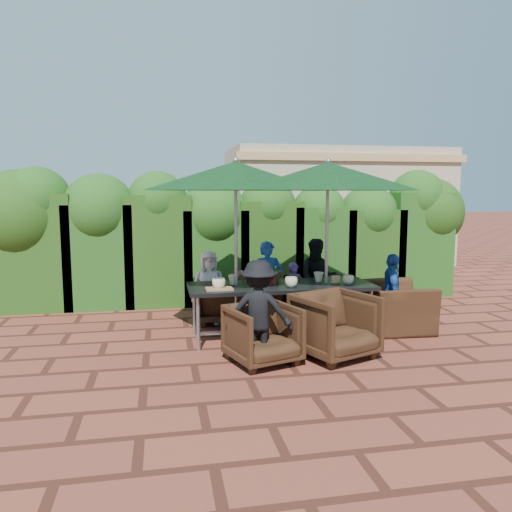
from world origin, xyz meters
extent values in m
plane|color=brown|center=(0.00, 0.00, 0.00)|extent=(80.00, 80.00, 0.00)
cube|color=black|center=(0.15, -0.23, 0.72)|extent=(2.53, 0.90, 0.05)
cube|color=gray|center=(0.15, -0.23, 0.12)|extent=(2.33, 0.05, 0.05)
cylinder|color=gray|center=(-1.01, -0.58, 0.35)|extent=(0.05, 0.05, 0.70)
cylinder|color=gray|center=(-1.01, 0.12, 0.35)|extent=(0.05, 0.05, 0.70)
cylinder|color=gray|center=(1.31, -0.58, 0.35)|extent=(0.05, 0.05, 0.70)
cylinder|color=gray|center=(1.31, 0.12, 0.35)|extent=(0.05, 0.05, 0.70)
cylinder|color=gray|center=(-0.47, -0.18, 0.01)|extent=(0.44, 0.44, 0.03)
cylinder|color=gray|center=(-0.47, -0.18, 1.20)|extent=(0.04, 0.04, 2.40)
cone|color=black|center=(-0.47, -0.18, 2.22)|extent=(2.42, 2.42, 0.38)
sphere|color=gray|center=(-0.47, -0.18, 2.42)|extent=(0.08, 0.08, 0.08)
cylinder|color=gray|center=(0.80, -0.22, 0.01)|extent=(0.44, 0.44, 0.03)
cylinder|color=gray|center=(0.80, -0.22, 1.20)|extent=(0.04, 0.04, 2.40)
cone|color=black|center=(0.80, -0.22, 2.22)|extent=(2.52, 2.52, 0.38)
sphere|color=gray|center=(0.80, -0.22, 2.42)|extent=(0.08, 0.08, 0.08)
imported|color=black|center=(-0.59, 0.78, 0.37)|extent=(0.74, 0.70, 0.73)
imported|color=black|center=(0.03, 0.82, 0.42)|extent=(1.01, 0.97, 0.84)
imported|color=black|center=(0.94, 0.65, 0.41)|extent=(1.03, 1.01, 0.81)
imported|color=black|center=(-0.30, -1.19, 0.38)|extent=(0.92, 0.89, 0.76)
imported|color=black|center=(0.61, -1.14, 0.43)|extent=(1.08, 1.05, 0.87)
imported|color=black|center=(1.89, -0.12, 0.46)|extent=(0.74, 1.08, 0.91)
imported|color=silver|center=(-0.75, 0.73, 0.56)|extent=(0.57, 0.35, 1.12)
imported|color=#1E4BA7|center=(0.16, 0.67, 0.63)|extent=(0.47, 0.39, 1.25)
imported|color=black|center=(0.98, 0.74, 0.64)|extent=(0.68, 0.50, 1.27)
imported|color=black|center=(-0.35, -1.17, 0.61)|extent=(0.85, 0.57, 1.22)
imported|color=#1E4BA7|center=(1.82, -0.16, 0.56)|extent=(0.49, 0.72, 1.12)
imported|color=#CA477E|center=(-0.21, 0.84, 0.39)|extent=(0.33, 0.29, 0.79)
imported|color=#804AA0|center=(0.59, 0.72, 0.45)|extent=(0.34, 0.28, 0.91)
imported|color=#23812E|center=(1.79, 4.20, 0.79)|extent=(1.56, 1.00, 1.58)
imported|color=#CA477E|center=(2.48, 4.41, 0.94)|extent=(1.06, 0.93, 1.88)
imported|color=#96959D|center=(3.40, 4.22, 0.94)|extent=(1.31, 1.15, 1.89)
imported|color=beige|center=(-0.73, -0.37, 0.82)|extent=(0.18, 0.18, 0.14)
imported|color=beige|center=(-0.49, -0.11, 0.82)|extent=(0.15, 0.15, 0.14)
imported|color=beige|center=(0.23, -0.44, 0.82)|extent=(0.17, 0.17, 0.13)
imported|color=beige|center=(0.72, -0.11, 0.82)|extent=(0.14, 0.14, 0.14)
imported|color=beige|center=(1.06, -0.37, 0.81)|extent=(0.15, 0.15, 0.12)
cylinder|color=#B20C0A|center=(0.04, -0.16, 0.83)|extent=(0.04, 0.04, 0.17)
cylinder|color=#4C230C|center=(0.13, -0.09, 0.83)|extent=(0.04, 0.04, 0.17)
cube|color=olive|center=(-0.73, -0.43, 0.76)|extent=(0.35, 0.25, 0.02)
cube|color=tan|center=(-0.09, -0.20, 0.80)|extent=(0.12, 0.06, 0.10)
cube|color=tan|center=(0.92, -0.25, 0.80)|extent=(0.12, 0.06, 0.10)
cube|color=#14350E|center=(-3.50, 2.30, 0.99)|extent=(1.15, 0.95, 1.98)
sphere|color=#14350E|center=(-3.50, 2.30, 1.88)|extent=(1.12, 1.12, 1.12)
cube|color=#14350E|center=(-2.50, 2.30, 0.90)|extent=(1.15, 0.95, 1.79)
sphere|color=#14350E|center=(-2.50, 2.30, 1.69)|extent=(1.27, 1.27, 1.27)
cube|color=#14350E|center=(-1.50, 2.30, 0.98)|extent=(1.15, 0.95, 1.96)
sphere|color=#14350E|center=(-1.50, 2.30, 1.86)|extent=(1.05, 1.05, 1.05)
cube|color=#14350E|center=(-0.50, 2.30, 0.84)|extent=(1.15, 0.95, 1.69)
sphere|color=#14350E|center=(-0.50, 2.30, 1.59)|extent=(1.27, 1.27, 1.27)
cube|color=#14350E|center=(0.50, 2.30, 0.92)|extent=(1.15, 0.95, 1.84)
sphere|color=#14350E|center=(0.50, 2.30, 1.74)|extent=(1.06, 1.06, 1.06)
cube|color=#14350E|center=(1.50, 2.30, 0.87)|extent=(1.15, 0.95, 1.73)
sphere|color=#14350E|center=(1.50, 2.30, 1.63)|extent=(1.03, 1.03, 1.03)
cube|color=#14350E|center=(2.50, 2.30, 0.84)|extent=(1.15, 0.95, 1.68)
sphere|color=#14350E|center=(2.50, 2.30, 1.58)|extent=(1.13, 1.13, 1.13)
cube|color=#14350E|center=(3.50, 2.30, 1.00)|extent=(1.15, 0.95, 2.00)
sphere|color=#14350E|center=(3.50, 2.30, 1.90)|extent=(1.08, 1.08, 1.08)
sphere|color=#14350E|center=(-3.80, 2.40, 1.60)|extent=(1.60, 1.60, 1.60)
sphere|color=#14350E|center=(3.80, 2.40, 1.60)|extent=(1.40, 1.40, 1.40)
cube|color=beige|center=(3.50, 7.00, 1.60)|extent=(6.00, 3.00, 3.20)
cube|color=tan|center=(3.50, 5.55, 2.90)|extent=(6.20, 0.25, 0.20)
camera|label=1|loc=(-1.46, -6.77, 2.00)|focal=35.00mm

